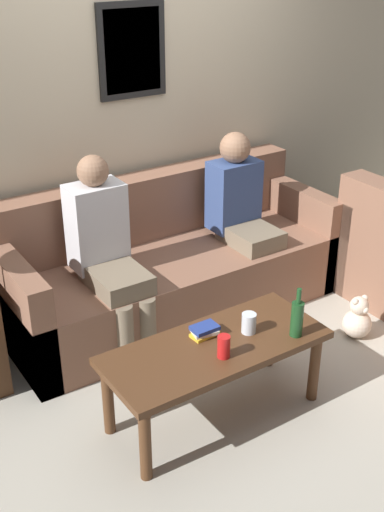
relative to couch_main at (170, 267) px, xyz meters
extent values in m
plane|color=#ADA899|center=(0.00, -0.52, -0.32)|extent=(16.00, 16.00, 0.00)
cube|color=beige|center=(0.00, 0.46, 0.98)|extent=(9.00, 0.06, 2.60)
cube|color=black|center=(0.00, 0.42, 1.38)|extent=(0.48, 0.02, 0.60)
cube|color=beige|center=(0.00, 0.41, 1.38)|extent=(0.40, 0.01, 0.52)
cube|color=brown|center=(0.00, -0.05, -0.09)|extent=(2.32, 0.87, 0.45)
cube|color=brown|center=(0.00, 0.28, 0.36)|extent=(2.32, 0.20, 0.45)
cube|color=brown|center=(-1.09, -0.05, 0.03)|extent=(0.14, 0.87, 0.70)
cube|color=brown|center=(1.09, -0.05, 0.03)|extent=(0.14, 0.87, 0.70)
cube|color=brown|center=(1.55, -0.51, 0.03)|extent=(0.87, 0.14, 0.70)
cube|color=#4C2D19|center=(-0.40, -1.10, 0.12)|extent=(1.20, 0.51, 0.04)
cylinder|color=#4C2D19|center=(-0.94, -1.30, -0.11)|extent=(0.06, 0.06, 0.42)
cylinder|color=#4C2D19|center=(0.14, -1.30, -0.11)|extent=(0.06, 0.06, 0.42)
cylinder|color=#4C2D19|center=(-0.94, -0.91, -0.11)|extent=(0.06, 0.06, 0.42)
cylinder|color=#4C2D19|center=(0.14, -0.91, -0.11)|extent=(0.06, 0.06, 0.42)
cylinder|color=#19421E|center=(0.01, -1.27, 0.24)|extent=(0.07, 0.07, 0.20)
cylinder|color=#19421E|center=(0.01, -1.27, 0.38)|extent=(0.03, 0.03, 0.08)
cylinder|color=silver|center=(-0.18, -1.10, 0.20)|extent=(0.08, 0.08, 0.11)
cube|color=gold|center=(-0.40, -1.00, 0.15)|extent=(0.15, 0.09, 0.02)
cube|color=beige|center=(-0.40, -1.00, 0.17)|extent=(0.15, 0.12, 0.02)
cube|color=navy|center=(-0.40, -1.00, 0.19)|extent=(0.14, 0.10, 0.02)
cylinder|color=red|center=(-0.43, -1.21, 0.21)|extent=(0.07, 0.07, 0.12)
cube|color=#756651|center=(-0.53, -0.25, 0.18)|extent=(0.31, 0.45, 0.14)
cylinder|color=#756651|center=(-0.61, -0.48, -0.09)|extent=(0.11, 0.11, 0.45)
cylinder|color=#756651|center=(-0.46, -0.48, -0.09)|extent=(0.11, 0.11, 0.45)
cube|color=silver|center=(-0.53, -0.03, 0.45)|extent=(0.34, 0.22, 0.54)
sphere|color=#8C664C|center=(-0.53, -0.03, 0.81)|extent=(0.19, 0.19, 0.19)
cube|color=#756651|center=(0.52, -0.23, 0.18)|extent=(0.31, 0.41, 0.14)
cylinder|color=#756651|center=(0.44, -0.43, -0.09)|extent=(0.11, 0.11, 0.45)
cylinder|color=#756651|center=(0.60, -0.43, -0.09)|extent=(0.11, 0.11, 0.45)
cube|color=#33477A|center=(0.52, -0.02, 0.43)|extent=(0.34, 0.22, 0.49)
sphere|color=#8C664C|center=(0.52, -0.02, 0.77)|extent=(0.21, 0.21, 0.21)
sphere|color=beige|center=(0.82, -0.99, -0.22)|extent=(0.19, 0.19, 0.19)
sphere|color=beige|center=(0.82, -0.99, -0.08)|extent=(0.12, 0.12, 0.12)
sphere|color=beige|center=(0.78, -0.99, -0.04)|extent=(0.04, 0.04, 0.04)
sphere|color=beige|center=(0.86, -0.99, -0.04)|extent=(0.04, 0.04, 0.04)
sphere|color=#FFEAD1|center=(0.82, -1.04, -0.09)|extent=(0.05, 0.05, 0.05)
camera|label=1|loc=(-2.03, -3.34, 2.05)|focal=45.00mm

